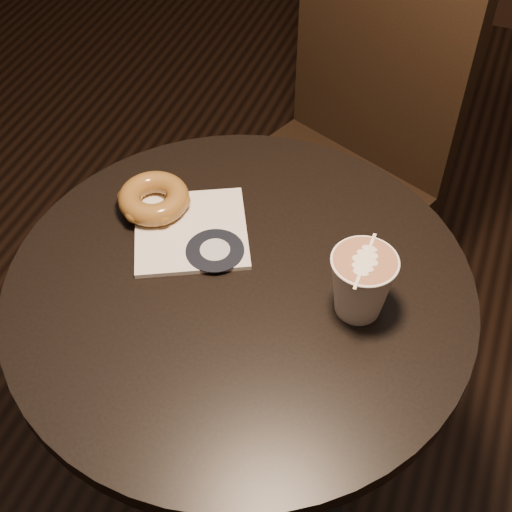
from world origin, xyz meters
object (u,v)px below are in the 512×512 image
Objects in this scene: cafe_table at (241,359)px; latte_cup at (361,285)px; doughnut at (154,198)px; chair at (346,138)px; pastry_bag at (191,231)px.

cafe_table is 7.25× the size of latte_cup.
doughnut is at bearing 152.85° from cafe_table.
cafe_table is at bearing -174.27° from latte_cup.
chair is at bearing 89.09° from cafe_table.
latte_cup is (0.18, 0.02, 0.25)m from cafe_table.
latte_cup is (0.17, -0.57, 0.22)m from chair.
cafe_table is 0.72× the size of chair.
chair is 9.16× the size of doughnut.
doughnut reaches higher than pastry_bag.
cafe_table is 0.59m from chair.
cafe_table is 0.31m from doughnut.
chair is 10.13× the size of latte_cup.
doughnut is (-0.07, 0.03, 0.02)m from pastry_bag.
pastry_bag reaches higher than cafe_table.
latte_cup reaches higher than doughnut.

